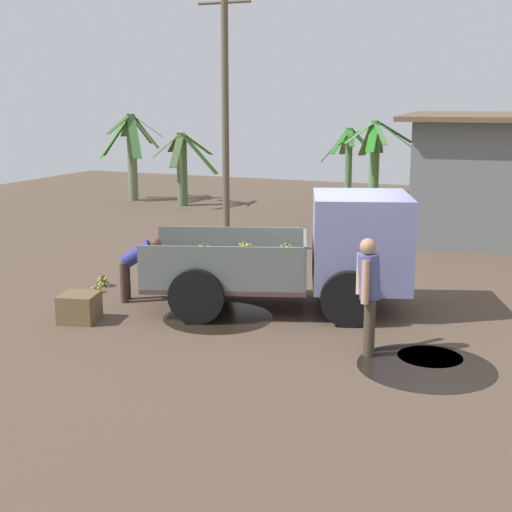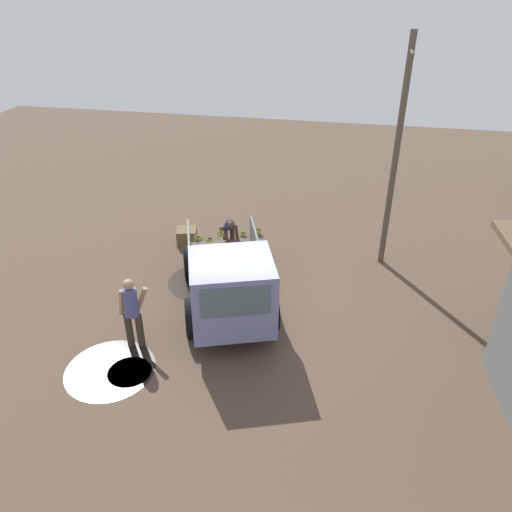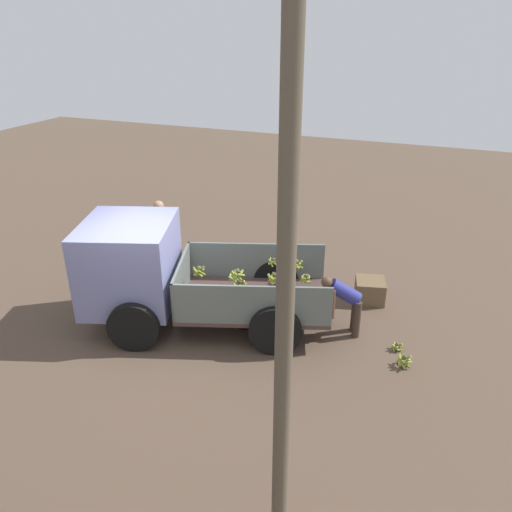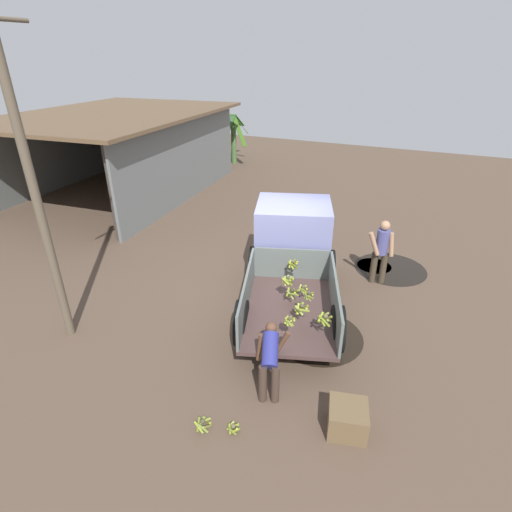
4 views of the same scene
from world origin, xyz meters
The scene contains 11 objects.
ground centered at (0.00, 0.00, 0.00)m, with size 36.00×36.00×0.00m, color brown.
mud_patch_0 centered at (2.12, -2.04, 0.00)m, with size 0.92×0.92×0.01m, color black.
mud_patch_1 centered at (2.13, -2.47, 0.00)m, with size 1.89×1.89×0.01m, color black.
mud_patch_2 centered at (-1.48, -1.54, 0.00)m, with size 1.84×1.84×0.01m, color black.
cargo_truck centered at (0.17, -0.33, 1.07)m, with size 4.79×3.15×2.01m.
utility_pole centered at (-3.52, 3.17, 3.15)m, with size 1.27×0.16×6.11m.
person_foreground_visitor centered at (1.24, -2.25, 0.94)m, with size 0.47×0.65×1.69m.
person_worker_loading centered at (-3.25, -1.20, 0.71)m, with size 0.81×0.60×1.17m.
banana_bunch_on_ground_0 centered at (-4.43, -0.60, 0.13)m, with size 0.27×0.27×0.23m.
banana_bunch_on_ground_1 centered at (-4.26, -1.04, 0.08)m, with size 0.20×0.20×0.16m.
wooden_crate_0 centered at (-3.49, -2.60, 0.23)m, with size 0.58×0.58×0.46m, color brown.
Camera 2 is at (9.22, 2.07, 7.35)m, focal length 35.00 mm.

